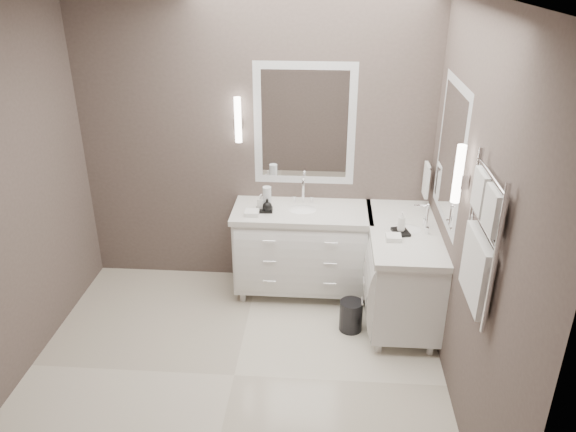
# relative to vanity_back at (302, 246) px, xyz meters

# --- Properties ---
(floor) EXTENTS (3.20, 3.00, 0.01)m
(floor) POSITION_rel_vanity_back_xyz_m (-0.45, -1.23, -0.49)
(floor) COLOR silver
(floor) RESTS_ON ground
(wall_back) EXTENTS (3.20, 0.01, 2.70)m
(wall_back) POSITION_rel_vanity_back_xyz_m (-0.45, 0.28, 0.86)
(wall_back) COLOR #544843
(wall_back) RESTS_ON floor
(wall_front) EXTENTS (3.20, 0.01, 2.70)m
(wall_front) POSITION_rel_vanity_back_xyz_m (-0.45, -2.73, 0.86)
(wall_front) COLOR #544843
(wall_front) RESTS_ON floor
(wall_right) EXTENTS (0.01, 3.00, 2.70)m
(wall_right) POSITION_rel_vanity_back_xyz_m (1.15, -1.23, 0.86)
(wall_right) COLOR #544843
(wall_right) RESTS_ON floor
(vanity_back) EXTENTS (1.24, 0.59, 0.97)m
(vanity_back) POSITION_rel_vanity_back_xyz_m (0.00, 0.00, 0.00)
(vanity_back) COLOR white
(vanity_back) RESTS_ON floor
(vanity_right) EXTENTS (0.59, 1.24, 0.97)m
(vanity_right) POSITION_rel_vanity_back_xyz_m (0.88, -0.33, 0.00)
(vanity_right) COLOR white
(vanity_right) RESTS_ON floor
(mirror_back) EXTENTS (0.90, 0.02, 1.10)m
(mirror_back) POSITION_rel_vanity_back_xyz_m (-0.00, 0.26, 1.06)
(mirror_back) COLOR white
(mirror_back) RESTS_ON wall_back
(mirror_right) EXTENTS (0.02, 0.90, 1.10)m
(mirror_right) POSITION_rel_vanity_back_xyz_m (1.14, -0.43, 1.06)
(mirror_right) COLOR white
(mirror_right) RESTS_ON wall_right
(sconce_back) EXTENTS (0.06, 0.06, 0.40)m
(sconce_back) POSITION_rel_vanity_back_xyz_m (-0.58, 0.20, 1.11)
(sconce_back) COLOR white
(sconce_back) RESTS_ON wall_back
(sconce_right) EXTENTS (0.06, 0.06, 0.40)m
(sconce_right) POSITION_rel_vanity_back_xyz_m (1.08, -1.01, 1.11)
(sconce_right) COLOR white
(sconce_right) RESTS_ON wall_right
(towel_bar_corner) EXTENTS (0.03, 0.22, 0.30)m
(towel_bar_corner) POSITION_rel_vanity_back_xyz_m (1.09, 0.13, 0.63)
(towel_bar_corner) COLOR white
(towel_bar_corner) RESTS_ON wall_right
(towel_ladder) EXTENTS (0.06, 0.58, 0.90)m
(towel_ladder) POSITION_rel_vanity_back_xyz_m (1.10, -1.63, 0.91)
(towel_ladder) COLOR white
(towel_ladder) RESTS_ON wall_right
(waste_bin) EXTENTS (0.20, 0.20, 0.27)m
(waste_bin) POSITION_rel_vanity_back_xyz_m (0.45, -0.58, -0.35)
(waste_bin) COLOR black
(waste_bin) RESTS_ON floor
(amenity_tray_back) EXTENTS (0.15, 0.12, 0.02)m
(amenity_tray_back) POSITION_rel_vanity_back_xyz_m (-0.33, -0.06, 0.38)
(amenity_tray_back) COLOR black
(amenity_tray_back) RESTS_ON vanity_back
(amenity_tray_right) EXTENTS (0.15, 0.18, 0.02)m
(amenity_tray_right) POSITION_rel_vanity_back_xyz_m (0.82, -0.41, 0.38)
(amenity_tray_right) COLOR black
(amenity_tray_right) RESTS_ON vanity_right
(water_bottle) EXTENTS (0.08, 0.08, 0.22)m
(water_bottle) POSITION_rel_vanity_back_xyz_m (-0.31, -0.03, 0.47)
(water_bottle) COLOR silver
(water_bottle) RESTS_ON vanity_back
(soap_bottle_a) EXTENTS (0.07, 0.07, 0.13)m
(soap_bottle_a) POSITION_rel_vanity_back_xyz_m (-0.36, -0.04, 0.45)
(soap_bottle_a) COLOR white
(soap_bottle_a) RESTS_ON amenity_tray_back
(soap_bottle_b) EXTENTS (0.09, 0.09, 0.11)m
(soap_bottle_b) POSITION_rel_vanity_back_xyz_m (-0.30, -0.09, 0.44)
(soap_bottle_b) COLOR black
(soap_bottle_b) RESTS_ON amenity_tray_back
(soap_bottle_c) EXTENTS (0.07, 0.07, 0.17)m
(soap_bottle_c) POSITION_rel_vanity_back_xyz_m (0.82, -0.41, 0.47)
(soap_bottle_c) COLOR white
(soap_bottle_c) RESTS_ON amenity_tray_right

